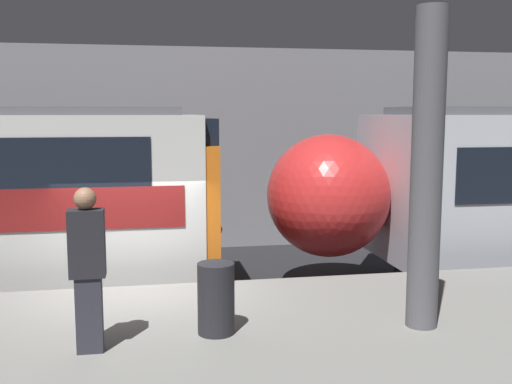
# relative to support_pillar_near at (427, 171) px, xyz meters

# --- Properties ---
(ground_plane) EXTENTS (120.00, 120.00, 0.00)m
(ground_plane) POSITION_rel_support_pillar_near_xyz_m (-3.56, 2.39, -2.93)
(ground_plane) COLOR black
(station_rear_barrier) EXTENTS (50.00, 0.15, 5.33)m
(station_rear_barrier) POSITION_rel_support_pillar_near_xyz_m (-3.56, 9.30, -0.27)
(station_rear_barrier) COLOR gray
(station_rear_barrier) RESTS_ON ground
(support_pillar_near) EXTENTS (0.38, 0.38, 3.83)m
(support_pillar_near) POSITION_rel_support_pillar_near_xyz_m (0.00, 0.00, 0.00)
(support_pillar_near) COLOR #56565B
(support_pillar_near) RESTS_ON platform
(person_waiting) EXTENTS (0.38, 0.24, 1.82)m
(person_waiting) POSITION_rel_support_pillar_near_xyz_m (-3.94, -0.10, -0.95)
(person_waiting) COLOR #2D2D38
(person_waiting) RESTS_ON platform
(trash_bin) EXTENTS (0.44, 0.44, 0.85)m
(trash_bin) POSITION_rel_support_pillar_near_xyz_m (-2.51, 0.20, -1.49)
(trash_bin) COLOR #232328
(trash_bin) RESTS_ON platform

